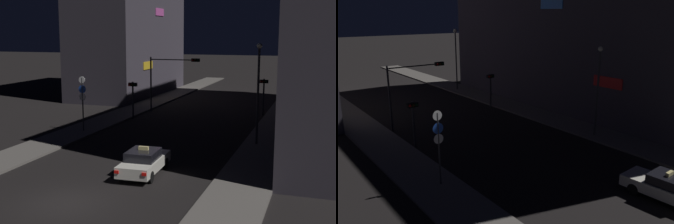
% 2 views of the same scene
% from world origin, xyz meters
% --- Properties ---
extents(sidewalk_left, '(3.15, 63.01, 0.15)m').
position_xyz_m(sidewalk_left, '(-7.34, 29.50, 0.07)').
color(sidewalk_left, '#5B5651').
rests_on(sidewalk_left, ground_plane).
extents(sidewalk_right, '(3.15, 63.01, 0.15)m').
position_xyz_m(sidewalk_right, '(7.34, 29.50, 0.07)').
color(sidewalk_right, '#5B5651').
rests_on(sidewalk_right, ground_plane).
extents(taxi, '(2.02, 4.54, 1.62)m').
position_xyz_m(taxi, '(1.78, 5.27, 0.74)').
color(taxi, silver).
rests_on(taxi, ground_plane).
extents(traffic_light_overhead, '(5.11, 0.42, 5.49)m').
position_xyz_m(traffic_light_overhead, '(-3.57, 25.14, 4.00)').
color(traffic_light_overhead, '#2D2D33').
rests_on(traffic_light_overhead, ground_plane).
extents(traffic_light_left_kerb, '(0.80, 0.42, 3.44)m').
position_xyz_m(traffic_light_left_kerb, '(-5.51, 20.57, 2.49)').
color(traffic_light_left_kerb, '#2D2D33').
rests_on(traffic_light_left_kerb, ground_plane).
extents(traffic_light_right_kerb, '(0.80, 0.42, 3.52)m').
position_xyz_m(traffic_light_right_kerb, '(5.51, 26.49, 2.53)').
color(traffic_light_right_kerb, '#2D2D33').
rests_on(traffic_light_right_kerb, ground_plane).
extents(sign_pole_left, '(0.63, 0.10, 4.32)m').
position_xyz_m(sign_pole_left, '(-6.91, 13.92, 2.77)').
color(sign_pole_left, '#2D2D33').
rests_on(sign_pole_left, sidewalk_left).
extents(street_lamp_near_block, '(0.38, 0.38, 6.98)m').
position_xyz_m(street_lamp_near_block, '(6.72, 13.93, 4.28)').
color(street_lamp_near_block, '#2D2D33').
rests_on(street_lamp_near_block, sidewalk_right).
extents(street_lamp_far_block, '(0.48, 0.48, 7.52)m').
position_xyz_m(street_lamp_far_block, '(6.90, 35.82, 5.12)').
color(street_lamp_far_block, '#2D2D33').
rests_on(street_lamp_far_block, sidewalk_right).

